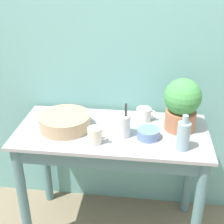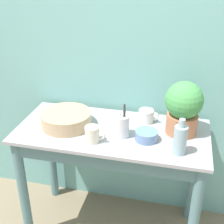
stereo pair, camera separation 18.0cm
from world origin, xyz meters
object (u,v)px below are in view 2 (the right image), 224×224
Objects in this scene: mug_cream at (93,134)px; bowl_small_blue at (146,136)px; bowl_wash_large at (66,119)px; mug_white at (146,116)px; potted_plant at (183,107)px; utensil_cup at (121,126)px; bottle_tall at (180,139)px.

bowl_small_blue is (0.29, 0.09, -0.02)m from mug_cream.
mug_white is (0.47, 0.16, -0.00)m from bowl_wash_large.
potted_plant is 0.26m from mug_white.
utensil_cup is (-0.12, -0.20, 0.03)m from mug_white.
utensil_cup is (-0.33, 0.10, -0.02)m from bottle_tall.
bowl_wash_large is 2.38× the size of bowl_small_blue.
potted_plant is 1.04× the size of bowl_wash_large.
mug_white is 0.24m from utensil_cup.
bottle_tall is 0.96× the size of utensil_cup.
potted_plant is at bearing 34.90° from bowl_small_blue.
mug_white is at bearing 158.85° from potted_plant.
bowl_wash_large is 0.50m from bowl_small_blue.
potted_plant reaches higher than mug_cream.
utensil_cup is at bearing 34.41° from mug_cream.
mug_cream is at bearing -155.46° from potted_plant.
bowl_wash_large is at bearing -173.68° from potted_plant.
mug_white is (-0.21, 0.30, -0.04)m from bottle_tall.
mug_cream is (-0.47, -0.22, -0.12)m from potted_plant.
bowl_small_blue is at bearing -145.10° from potted_plant.
bottle_tall reaches higher than bowl_wash_large.
potted_plant is 0.23m from bottle_tall.
mug_cream is (-0.47, 0.00, -0.04)m from bottle_tall.
utensil_cup is (-0.33, -0.12, -0.10)m from potted_plant.
potted_plant reaches higher than bowl_small_blue.
bottle_tall is 1.75× the size of mug_cream.
potted_plant is 2.52× the size of mug_white.
potted_plant is 0.70m from bowl_wash_large.
bottle_tall is 1.61× the size of mug_white.
mug_cream reaches higher than mug_white.
potted_plant reaches higher than utensil_cup.
mug_white is at bearing 49.15° from mug_cream.
bottle_tall is at bearing -11.91° from bowl_wash_large.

